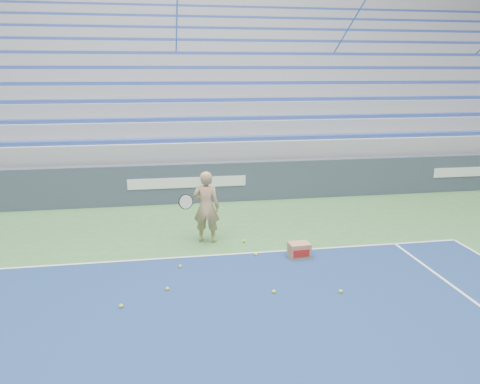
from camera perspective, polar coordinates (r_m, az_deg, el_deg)
The scene contains 11 objects.
sponsor_barrier at distance 12.95m, azimuth -6.43°, elevation 1.10°, with size 30.00×0.32×1.10m.
bleachers at distance 18.35m, azimuth -7.66°, elevation 10.71°, with size 31.00×9.15×7.30m.
tennis_player at distance 9.84m, azimuth -4.16°, elevation -1.82°, with size 0.92×0.87×1.54m.
ball_box at distance 9.25m, azimuth 7.22°, elevation -7.08°, with size 0.42×0.34×0.30m.
tennis_ball_0 at distance 9.99m, azimuth 0.48°, elevation -5.99°, with size 0.07×0.07×0.07m, color #C4DA2C.
tennis_ball_1 at distance 7.62m, azimuth -14.29°, elevation -13.33°, with size 0.07×0.07×0.07m, color #C4DA2C.
tennis_ball_2 at distance 8.01m, azimuth -8.84°, elevation -11.59°, with size 0.07×0.07×0.07m, color #C4DA2C.
tennis_ball_3 at distance 8.82m, azimuth -7.30°, elevation -8.99°, with size 0.07×0.07×0.07m, color #C4DA2C.
tennis_ball_4 at distance 9.30m, azimuth 1.96°, elevation -7.61°, with size 0.07×0.07×0.07m, color #C4DA2C.
tennis_ball_5 at distance 8.00m, azimuth 12.17°, elevation -11.78°, with size 0.07×0.07×0.07m, color #C4DA2C.
tennis_ball_6 at distance 7.84m, azimuth 4.17°, elevation -12.03°, with size 0.07×0.07×0.07m, color #C4DA2C.
Camera 1 is at (-0.64, 3.30, 3.53)m, focal length 35.00 mm.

